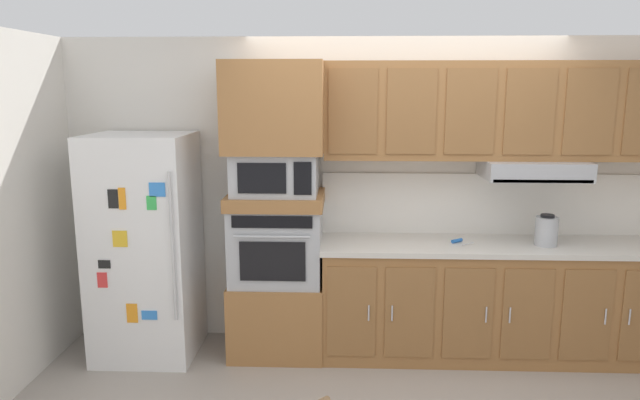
# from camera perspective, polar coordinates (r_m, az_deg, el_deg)

# --- Properties ---
(back_kitchen_wall) EXTENTS (6.20, 0.12, 2.50)m
(back_kitchen_wall) POSITION_cam_1_polar(r_m,az_deg,el_deg) (4.86, 7.93, 0.77)
(back_kitchen_wall) COLOR silver
(back_kitchen_wall) RESTS_ON ground
(refrigerator) EXTENTS (0.76, 0.73, 1.76)m
(refrigerator) POSITION_cam_1_polar(r_m,az_deg,el_deg) (4.76, -16.81, -4.40)
(refrigerator) COLOR white
(refrigerator) RESTS_ON ground
(oven_base_cabinet) EXTENTS (0.74, 0.62, 0.60)m
(oven_base_cabinet) POSITION_cam_1_polar(r_m,az_deg,el_deg) (4.79, -4.16, -11.19)
(oven_base_cabinet) COLOR #996638
(oven_base_cabinet) RESTS_ON ground
(built_in_oven) EXTENTS (0.70, 0.62, 0.60)m
(built_in_oven) POSITION_cam_1_polar(r_m,az_deg,el_deg) (4.59, -4.27, -4.25)
(built_in_oven) COLOR #A8AAAF
(built_in_oven) RESTS_ON oven_base_cabinet
(appliance_mid_shelf) EXTENTS (0.74, 0.62, 0.10)m
(appliance_mid_shelf) POSITION_cam_1_polar(r_m,az_deg,el_deg) (4.51, -4.33, 0.05)
(appliance_mid_shelf) COLOR #996638
(appliance_mid_shelf) RESTS_ON built_in_oven
(microwave) EXTENTS (0.64, 0.54, 0.32)m
(microwave) POSITION_cam_1_polar(r_m,az_deg,el_deg) (4.47, -4.37, 2.68)
(microwave) COLOR #A8AAAF
(microwave) RESTS_ON appliance_mid_shelf
(appliance_upper_cabinet) EXTENTS (0.74, 0.62, 0.68)m
(appliance_upper_cabinet) POSITION_cam_1_polar(r_m,az_deg,el_deg) (4.43, -4.46, 9.09)
(appliance_upper_cabinet) COLOR #996638
(appliance_upper_cabinet) RESTS_ON microwave
(lower_cabinet_run) EXTENTS (3.03, 0.63, 0.88)m
(lower_cabinet_run) POSITION_cam_1_polar(r_m,az_deg,el_deg) (4.90, 18.64, -9.47)
(lower_cabinet_run) COLOR #996638
(lower_cabinet_run) RESTS_ON ground
(countertop_slab) EXTENTS (3.07, 0.64, 0.04)m
(countertop_slab) POSITION_cam_1_polar(r_m,az_deg,el_deg) (4.76, 18.97, -4.26)
(countertop_slab) COLOR beige
(countertop_slab) RESTS_ON lower_cabinet_run
(backsplash_panel) EXTENTS (3.07, 0.02, 0.50)m
(backsplash_panel) POSITION_cam_1_polar(r_m,az_deg,el_deg) (4.97, 18.23, -0.39)
(backsplash_panel) COLOR silver
(backsplash_panel) RESTS_ON countertop_slab
(upper_cabinet_with_hood) EXTENTS (3.03, 0.48, 0.88)m
(upper_cabinet_with_hood) POSITION_cam_1_polar(r_m,az_deg,el_deg) (4.73, 19.38, 7.94)
(upper_cabinet_with_hood) COLOR #996638
(upper_cabinet_with_hood) RESTS_ON backsplash_panel
(screwdriver) EXTENTS (0.16, 0.17, 0.03)m
(screwdriver) POSITION_cam_1_polar(r_m,az_deg,el_deg) (4.64, 13.40, -3.94)
(screwdriver) COLOR blue
(screwdriver) RESTS_ON countertop_slab
(electric_kettle) EXTENTS (0.17, 0.17, 0.24)m
(electric_kettle) POSITION_cam_1_polar(r_m,az_deg,el_deg) (4.74, 21.37, -2.83)
(electric_kettle) COLOR #A8AAAF
(electric_kettle) RESTS_ON countertop_slab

